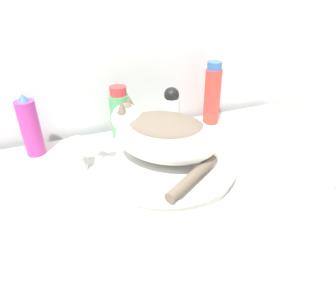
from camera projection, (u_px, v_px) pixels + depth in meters
The scene contains 9 objects.
wall_back at pixel (119, 33), 1.00m from camera, with size 8.00×0.05×2.40m.
vanity_counter at pixel (159, 270), 1.09m from camera, with size 1.30×0.62×0.87m.
sink_basin at pixel (166, 163), 0.88m from camera, with size 0.41×0.41×0.05m.
cat at pixel (163, 134), 0.83m from camera, with size 0.35×0.37×0.16m.
faucet at pixel (81, 153), 0.86m from camera, with size 0.12×0.07×0.11m.
mouthwash_bottle at pixel (120, 114), 1.01m from camera, with size 0.06×0.06×0.19m.
shampoo_bottle_tall at pixel (212, 94), 1.11m from camera, with size 0.06×0.06×0.23m.
lotion_bottle_white at pixel (171, 109), 1.08m from camera, with size 0.06×0.06×0.16m.
spray_bottle_trigger at pixel (30, 127), 0.92m from camera, with size 0.06×0.06×0.20m.
Camera 1 is at (-0.23, -0.37, 1.38)m, focal length 32.00 mm.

